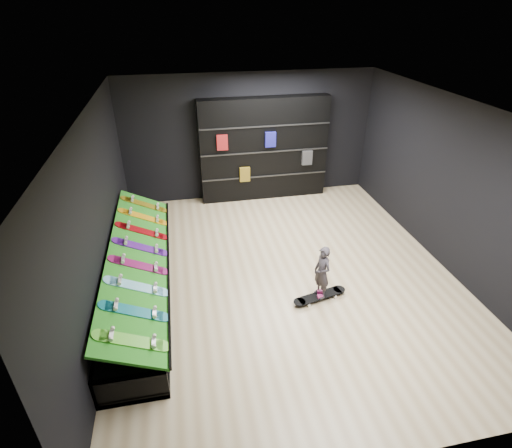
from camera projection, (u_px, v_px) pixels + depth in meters
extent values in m
cube|color=#C8B287|center=(285.00, 274.00, 7.33)|extent=(6.00, 7.00, 0.01)
cube|color=white|center=(292.00, 109.00, 5.85)|extent=(6.00, 7.00, 0.01)
cube|color=black|center=(249.00, 137.00, 9.57)|extent=(6.00, 0.02, 3.00)
cube|color=black|center=(391.00, 369.00, 3.61)|extent=(6.00, 0.02, 3.00)
cube|color=black|center=(98.00, 218.00, 6.07)|extent=(0.02, 7.00, 3.00)
cube|color=black|center=(450.00, 186.00, 7.11)|extent=(0.02, 7.00, 3.00)
cube|color=#196C11|center=(139.00, 257.00, 6.55)|extent=(0.92, 4.50, 0.46)
cube|color=black|center=(264.00, 149.00, 9.60)|extent=(3.08, 0.36, 2.47)
imported|color=black|center=(321.00, 282.00, 6.53)|extent=(0.20, 0.24, 0.56)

